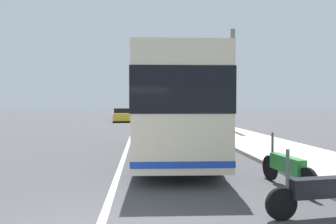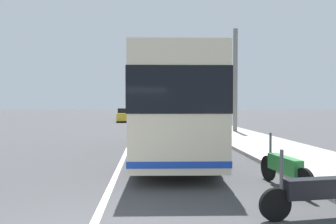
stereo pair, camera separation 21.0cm
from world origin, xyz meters
name	(u,v)px [view 1 (the left image)]	position (x,y,z in m)	size (l,w,h in m)	color
sidewalk_curb	(263,145)	(10.00, -6.49, 0.07)	(110.00, 3.60, 0.14)	#B2ADA3
lane_divider_line	(127,148)	(10.00, 0.00, 0.00)	(110.00, 0.16, 0.01)	silver
coach_bus	(172,105)	(7.95, -1.88, 1.99)	(10.18, 2.96, 3.55)	beige
motorcycle_far_end	(319,192)	(1.08, -3.82, 0.45)	(0.36, 2.07, 1.24)	black
motorcycle_nearest_curb	(287,168)	(2.95, -4.16, 0.49)	(2.21, 0.36, 1.28)	black
car_far_distant	(124,113)	(41.09, 1.98, 0.65)	(4.08, 1.95, 1.36)	gold
car_oncoming	(149,112)	(46.29, -1.90, 0.70)	(4.32, 1.96, 1.46)	red
car_side_street	(153,114)	(33.89, -2.03, 0.76)	(4.70, 2.03, 1.62)	#2D7238
car_ahead_same_lane	(122,115)	(31.21, 1.65, 0.73)	(4.76, 2.15, 1.54)	gold
utility_pole	(233,81)	(16.65, -7.02, 3.63)	(0.31, 0.31, 7.26)	slate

